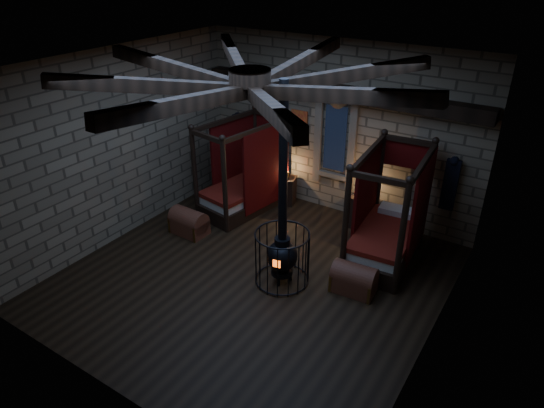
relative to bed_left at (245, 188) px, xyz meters
The scene contains 8 objects.
room 4.31m from the bed_left, 49.72° to the right, with size 7.02×7.02×4.29m.
bed_left is the anchor object (origin of this frame).
bed_right 3.82m from the bed_left, ahead, with size 1.39×2.36×2.37m.
trunk_left 1.78m from the bed_left, 102.05° to the right, with size 0.87×0.57×0.62m.
trunk_right 4.11m from the bed_left, 23.54° to the right, with size 0.87×0.59×0.61m.
nightstand_left 1.12m from the bed_left, 46.69° to the left, with size 0.55×0.53×0.89m.
nightstand_right 2.98m from the bed_left, 13.67° to the left, with size 0.54×0.52×0.88m.
stove 3.22m from the bed_left, 41.14° to the right, with size 1.08×1.08×4.05m.
Camera 1 is at (4.64, -6.54, 5.93)m, focal length 32.00 mm.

